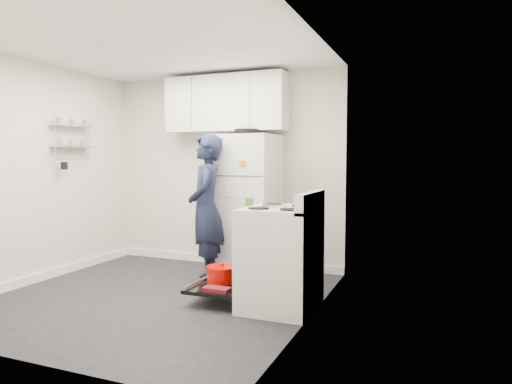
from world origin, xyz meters
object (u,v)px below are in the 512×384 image
at_px(open_oven_door, 223,280).
at_px(person, 206,209).
at_px(refrigerator, 247,204).
at_px(electric_range, 279,259).

relative_size(open_oven_door, person, 0.42).
bearing_deg(refrigerator, electric_range, -53.92).
xyz_separation_m(open_oven_door, person, (-0.46, 0.53, 0.64)).
bearing_deg(open_oven_door, refrigerator, 100.08).
xyz_separation_m(electric_range, open_oven_door, (-0.61, 0.04, -0.27)).
bearing_deg(refrigerator, person, -116.80).
xyz_separation_m(electric_range, refrigerator, (-0.80, 1.10, 0.38)).
height_order(electric_range, refrigerator, refrigerator).
distance_m(open_oven_door, refrigerator, 1.26).
bearing_deg(person, electric_range, 39.23).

